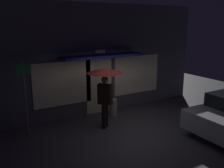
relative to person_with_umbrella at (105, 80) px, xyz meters
name	(u,v)px	position (x,y,z in m)	size (l,w,h in m)	color
ground_plane	(131,131)	(0.55, -0.74, -1.65)	(18.00, 18.00, 0.00)	#423F44
building_facade	(97,60)	(0.55, 1.60, 0.43)	(9.39, 1.00, 4.22)	#4C4C56
person_with_umbrella	(105,80)	(0.00, 0.00, 0.00)	(1.20, 1.20, 2.07)	black
street_sign_post	(25,94)	(-2.42, 0.73, -0.30)	(0.40, 0.07, 2.38)	#595B60
sidewalk_bollard	(113,108)	(0.81, 0.81, -1.32)	(0.29, 0.29, 0.66)	#B2A899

